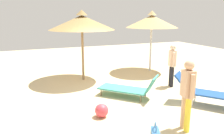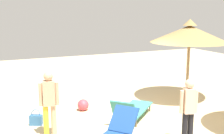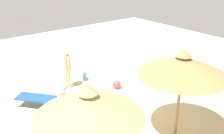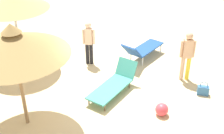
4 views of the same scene
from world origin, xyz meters
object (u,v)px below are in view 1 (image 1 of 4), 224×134
Objects in this scene: lounge_chair_back at (130,88)px; person_standing_center at (172,63)px; lounge_chair_near_right at (207,91)px; parasol_umbrella_far_left at (152,21)px; beach_ball at (102,110)px; parasol_umbrella_edge at (82,23)px; person_standing_near_left at (187,91)px.

lounge_chair_back is 1.16× the size of person_standing_center.
parasol_umbrella_far_left is at bearing 170.56° from lounge_chair_near_right.
lounge_chair_back is 1.71m from beach_ball.
person_standing_center is (2.38, -0.55, -1.46)m from parasol_umbrella_far_left.
lounge_chair_near_right is (1.48, 1.80, 0.12)m from lounge_chair_back.
parasol_umbrella_far_left reaches higher than lounge_chair_near_right.
person_standing_near_left is at bearing 11.92° from parasol_umbrella_edge.
parasol_umbrella_edge reaches higher than person_standing_near_left.
parasol_umbrella_far_left reaches higher than parasol_umbrella_edge.
lounge_chair_near_right reaches higher than beach_ball.
person_standing_center is at bearing -13.05° from parasol_umbrella_far_left.
parasol_umbrella_edge is 1.54× the size of lounge_chair_back.
person_standing_center is (-2.87, 1.76, -0.07)m from person_standing_near_left.
person_standing_center is at bearing 148.56° from person_standing_near_left.
person_standing_center is at bearing 175.12° from lounge_chair_near_right.
lounge_chair_near_right is 5.28× the size of beach_ball.
lounge_chair_near_right is 1.92m from person_standing_near_left.
person_standing_center is 4.37× the size of beach_ball.
parasol_umbrella_edge is at bearing -168.08° from person_standing_near_left.
beach_ball is at bearing -8.05° from parasol_umbrella_edge.
person_standing_near_left reaches higher than beach_ball.
beach_ball is at bearing -98.17° from lounge_chair_near_right.
lounge_chair_back is at bearing -77.19° from person_standing_center.
person_standing_near_left is at bearing 5.00° from lounge_chair_back.
parasol_umbrella_far_left is at bearing 156.27° from person_standing_near_left.
parasol_umbrella_far_left is 4.76m from lounge_chair_near_right.
parasol_umbrella_edge reaches higher than person_standing_center.
parasol_umbrella_far_left is 1.78× the size of person_standing_center.
parasol_umbrella_far_left is 7.80× the size of beach_ball.
parasol_umbrella_far_left is 2.84m from person_standing_center.
parasol_umbrella_far_left is 1.54× the size of lounge_chair_back.
lounge_chair_back is 5.06× the size of beach_ball.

